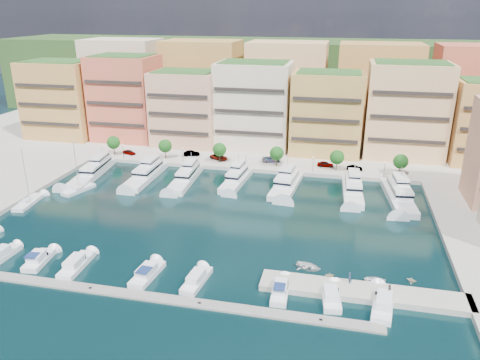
{
  "coord_description": "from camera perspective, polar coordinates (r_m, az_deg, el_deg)",
  "views": [
    {
      "loc": [
        25.02,
        -86.33,
        42.02
      ],
      "look_at": [
        3.63,
        7.92,
        6.0
      ],
      "focal_mm": 35.0,
      "sensor_mm": 36.0,
      "label": 1
    }
  ],
  "objects": [
    {
      "name": "lamppost_2",
      "position": [
        126.09,
        0.73,
        2.81
      ],
      "size": [
        0.3,
        0.3,
        4.2
      ],
      "color": "black",
      "rests_on": "north_quay"
    },
    {
      "name": "lamppost_3",
      "position": [
        123.78,
        8.91,
        2.21
      ],
      "size": [
        0.3,
        0.3,
        4.2
      ],
      "color": "black",
      "rests_on": "north_quay"
    },
    {
      "name": "yacht_1",
      "position": [
        123.68,
        -11.34,
        0.7
      ],
      "size": [
        5.08,
        20.45,
        7.3
      ],
      "color": "silver",
      "rests_on": "ground"
    },
    {
      "name": "backblock_0",
      "position": [
        181.07,
        -13.88,
        11.6
      ],
      "size": [
        26.0,
        18.0,
        30.0
      ],
      "primitive_type": "cube",
      "color": "beige",
      "rests_on": "north_quay"
    },
    {
      "name": "yacht_2",
      "position": [
        120.14,
        -6.57,
        0.44
      ],
      "size": [
        5.22,
        19.82,
        7.3
      ],
      "color": "silver",
      "rests_on": "ground"
    },
    {
      "name": "tender_2",
      "position": [
        80.48,
        16.18,
        -11.64
      ],
      "size": [
        3.9,
        3.1,
        0.73
      ],
      "primitive_type": "imported",
      "rotation": [
        0.0,
        0.0,
        1.75
      ],
      "color": "silver",
      "rests_on": "ground"
    },
    {
      "name": "car_1",
      "position": [
        137.03,
        -5.91,
        3.25
      ],
      "size": [
        4.96,
        3.07,
        1.54
      ],
      "primitive_type": "imported",
      "rotation": [
        0.0,
        0.0,
        1.9
      ],
      "color": "gray",
      "rests_on": "north_quay"
    },
    {
      "name": "yacht_0",
      "position": [
        129.38,
        -17.46,
        1.08
      ],
      "size": [
        6.98,
        22.91,
        7.3
      ],
      "color": "silver",
      "rests_on": "ground"
    },
    {
      "name": "north_quay",
      "position": [
        156.18,
        3.1,
        4.8
      ],
      "size": [
        220.0,
        64.0,
        2.0
      ],
      "primitive_type": "cube",
      "color": "#9E998E",
      "rests_on": "ground"
    },
    {
      "name": "cruiser_2",
      "position": [
        85.77,
        -19.35,
        -9.76
      ],
      "size": [
        3.17,
        8.78,
        2.55
      ],
      "color": "white",
      "rests_on": "ground"
    },
    {
      "name": "cruiser_5",
      "position": [
        77.34,
        -5.33,
        -12.09
      ],
      "size": [
        3.31,
        8.17,
        2.55
      ],
      "color": "white",
      "rests_on": "ground"
    },
    {
      "name": "apartment_3",
      "position": [
        143.73,
        1.72,
        9.11
      ],
      "size": [
        22.0,
        16.5,
        25.8
      ],
      "color": "beige",
      "rests_on": "north_quay"
    },
    {
      "name": "car_4",
      "position": [
        129.11,
        10.36,
        1.92
      ],
      "size": [
        4.44,
        1.96,
        1.49
      ],
      "primitive_type": "imported",
      "rotation": [
        0.0,
        0.0,
        1.52
      ],
      "color": "gray",
      "rests_on": "north_quay"
    },
    {
      "name": "cruiser_0",
      "position": [
        93.91,
        -27.03,
        -8.2
      ],
      "size": [
        2.77,
        7.53,
        2.55
      ],
      "color": "white",
      "rests_on": "ground"
    },
    {
      "name": "cruiser_9",
      "position": [
        74.77,
        17.05,
        -14.28
      ],
      "size": [
        3.97,
        9.45,
        2.55
      ],
      "color": "white",
      "rests_on": "ground"
    },
    {
      "name": "backblock_2",
      "position": [
        163.65,
        5.7,
        11.19
      ],
      "size": [
        26.0,
        18.0,
        30.0
      ],
      "primitive_type": "cube",
      "color": "#DDB375",
      "rests_on": "north_quay"
    },
    {
      "name": "yacht_4",
      "position": [
        115.15,
        5.68,
        -0.48
      ],
      "size": [
        6.68,
        18.7,
        7.3
      ],
      "color": "silver",
      "rests_on": "ground"
    },
    {
      "name": "person_0",
      "position": [
        77.04,
        13.22,
        -11.51
      ],
      "size": [
        0.69,
        0.82,
        1.9
      ],
      "primitive_type": "imported",
      "rotation": [
        0.0,
        0.0,
        1.98
      ],
      "color": "#283750",
      "rests_on": "finger_pier"
    },
    {
      "name": "tender_3",
      "position": [
        82.22,
        20.2,
        -11.36
      ],
      "size": [
        2.01,
        1.89,
        0.84
      ],
      "primitive_type": "imported",
      "rotation": [
        0.0,
        0.0,
        1.16
      ],
      "color": "beige",
      "rests_on": "ground"
    },
    {
      "name": "tender_0",
      "position": [
        81.67,
        8.35,
        -10.39
      ],
      "size": [
        5.16,
        4.31,
        0.92
      ],
      "primitive_type": "imported",
      "rotation": [
        0.0,
        0.0,
        1.28
      ],
      "color": "silver",
      "rests_on": "ground"
    },
    {
      "name": "tree_3",
      "position": [
        126.64,
        4.5,
        3.26
      ],
      "size": [
        3.8,
        3.8,
        5.65
      ],
      "color": "#473323",
      "rests_on": "north_quay"
    },
    {
      "name": "cruiser_4",
      "position": [
        80.07,
        -11.25,
        -11.18
      ],
      "size": [
        3.52,
        8.35,
        2.66
      ],
      "color": "white",
      "rests_on": "ground"
    },
    {
      "name": "backblock_4",
      "position": [
        167.27,
        26.82,
        9.34
      ],
      "size": [
        26.0,
        18.0,
        30.0
      ],
      "primitive_type": "cube",
      "color": "#D55747",
      "rests_on": "north_quay"
    },
    {
      "name": "yacht_6",
      "position": [
        114.15,
        18.76,
        -1.65
      ],
      "size": [
        7.01,
        21.36,
        7.3
      ],
      "color": "silver",
      "rests_on": "ground"
    },
    {
      "name": "tree_4",
      "position": [
        125.5,
        11.75,
        2.72
      ],
      "size": [
        3.8,
        3.8,
        5.65
      ],
      "color": "#473323",
      "rests_on": "north_quay"
    },
    {
      "name": "yacht_5",
      "position": [
        114.44,
        13.55,
        -1.05
      ],
      "size": [
        5.28,
        18.68,
        7.3
      ],
      "color": "silver",
      "rests_on": "ground"
    },
    {
      "name": "apartment_5",
      "position": [
        142.09,
        19.59,
        8.02
      ],
      "size": [
        22.0,
        16.5,
        26.8
      ],
      "color": "#DDB375",
      "rests_on": "north_quay"
    },
    {
      "name": "ground",
      "position": [
        99.22,
        -3.07,
        -4.65
      ],
      "size": [
        400.0,
        400.0,
        0.0
      ],
      "primitive_type": "plane",
      "color": "black",
      "rests_on": "ground"
    },
    {
      "name": "car_2",
      "position": [
        133.19,
        -2.59,
        2.82
      ],
      "size": [
        5.87,
        4.43,
        1.48
      ],
      "primitive_type": "imported",
      "rotation": [
        0.0,
        0.0,
        1.15
      ],
      "color": "gray",
      "rests_on": "north_quay"
    },
    {
      "name": "apartment_2",
      "position": [
        147.55,
        -6.56,
        8.69
      ],
      "size": [
        20.0,
        15.5,
        22.8
      ],
      "color": "tan",
      "rests_on": "north_quay"
    },
    {
      "name": "person_1",
      "position": [
        75.54,
        17.67,
        -12.68
      ],
      "size": [
        1.17,
        1.12,
        1.91
      ],
      "primitive_type": "imported",
      "rotation": [
        0.0,
        0.0,
        3.73
      ],
      "color": "#4C392E",
      "rests_on": "finger_pier"
    },
    {
      "name": "apartment_0",
      "position": [
        166.41,
        -20.9,
        9.19
      ],
      "size": [
        22.0,
        16.5,
        24.8
      ],
      "color": "#C38947",
      "rests_on": "north_quay"
    },
    {
      "name": "yacht_3",
      "position": [
        117.99,
        -0.43,
        0.2
      ],
      "size": [
        5.25,
        16.77,
        7.3
      ],
      "color": "silver",
      "rests_on": "ground"
    },
    {
      "name": "lamppost_1",
      "position": [
        130.85,
        -7.01,
        3.31
      ],
      "size": [
        0.3,
        0.3,
        4.2
      ],
      "color": "black",
      "rests_on": "north_quay"
    },
    {
      "name": "backblock_1",
      "position": [
        169.95,
        -4.58,
        11.57
      ],
      "size": [
        26.0,
        18.0,
        30.0
      ],
      "primitive_type": "cube",
      "color": "#D5A250",
      "rests_on": "north_quay"
    },
    {
      "name": "finger_pier",
      "position": [
        77.0,
        14.77,
        -13.4
      ],
      "size": [
        32.0,
        5.0,
        2.0
      ],
      "primitive_type": "cube",
      "color": "#9E998E",
      "rests_on": "ground"
    },
    {
      "name": "tree_1",
      "position": [
        134.73,
        -9.11,
        4.12
      ],
      "size": [
        3.8,
        3.8,
        5.65
      ],
      "color": "#473323",
      "rests_on": "north_quay"
    },
    {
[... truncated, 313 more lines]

